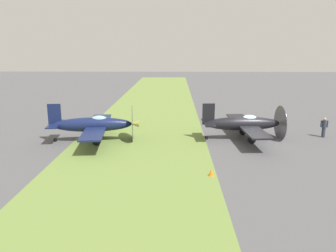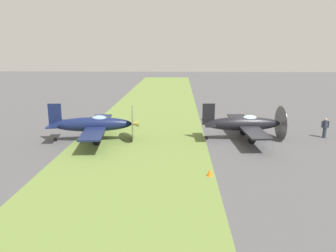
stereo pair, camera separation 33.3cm
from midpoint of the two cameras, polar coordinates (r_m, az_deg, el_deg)
ground_plane at (r=28.53m, az=13.78°, el=-2.73°), size 160.00×160.00×0.00m
grass_verge at (r=28.02m, az=-5.15°, el=-2.68°), size 120.00×11.00×0.01m
airplane_lead at (r=29.10m, az=12.45°, el=0.40°), size 9.08×7.18×3.24m
airplane_wingman at (r=28.59m, az=-12.75°, el=0.24°), size 9.37×7.43×3.32m
ground_crew_chief at (r=32.01m, az=24.64°, el=-0.16°), size 0.38×0.62×1.73m
runway_marker_cone at (r=20.85m, az=6.90°, el=-7.79°), size 0.36×0.36×0.44m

